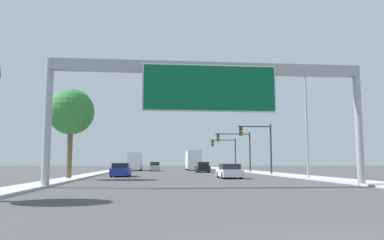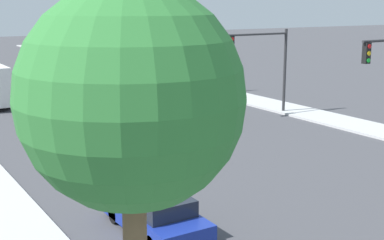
{
  "view_description": "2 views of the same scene",
  "coord_description": "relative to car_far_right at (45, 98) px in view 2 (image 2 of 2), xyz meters",
  "views": [
    {
      "loc": [
        -3.37,
        -5.37,
        1.52
      ],
      "look_at": [
        0.0,
        29.46,
        5.46
      ],
      "focal_mm": 35.0,
      "sensor_mm": 36.0,
      "label": 1
    },
    {
      "loc": [
        -14.85,
        19.95,
        7.57
      ],
      "look_at": [
        -1.67,
        41.09,
        2.13
      ],
      "focal_mm": 50.0,
      "sensor_mm": 36.0,
      "label": 2
    }
  ],
  "objects": [
    {
      "name": "sidewalk_right",
      "position": [
        14.75,
        1.29,
        -0.65
      ],
      "size": [
        3.0,
        120.0,
        0.15
      ],
      "color": "#BEBEBE",
      "rests_on": "ground"
    },
    {
      "name": "car_far_right",
      "position": [
        0.0,
        0.0,
        0.0
      ],
      "size": [
        1.74,
        4.43,
        1.54
      ],
      "color": "#A5A8AD",
      "rests_on": "ground"
    },
    {
      "name": "car_near_left",
      "position": [
        -3.5,
        -23.86,
        -0.05
      ],
      "size": [
        1.89,
        4.65,
        1.41
      ],
      "color": "navy",
      "rests_on": "ground"
    },
    {
      "name": "car_mid_right",
      "position": [
        7.0,
        -9.12,
        -0.01
      ],
      "size": [
        1.81,
        4.24,
        1.53
      ],
      "color": "black",
      "rests_on": "ground"
    },
    {
      "name": "truck_box_secondary",
      "position": [
        7.0,
        5.21,
        1.06
      ],
      "size": [
        2.46,
        7.26,
        3.55
      ],
      "color": "white",
      "rests_on": "ground"
    },
    {
      "name": "traffic_light_mid_block",
      "position": [
        12.04,
        -10.71,
        3.31
      ],
      "size": [
        5.17,
        0.32,
        5.87
      ],
      "color": "#2D2D30",
      "rests_on": "ground"
    },
    {
      "name": "traffic_light_far_intersection",
      "position": [
        12.28,
        -0.71,
        3.06
      ],
      "size": [
        4.4,
        0.32,
        5.57
      ],
      "color": "#2D2D30",
      "rests_on": "ground"
    },
    {
      "name": "palm_tree_background",
      "position": [
        -7.38,
        -30.4,
        5.18
      ],
      "size": [
        4.04,
        4.04,
        7.98
      ],
      "color": "brown",
      "rests_on": "ground"
    }
  ]
}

